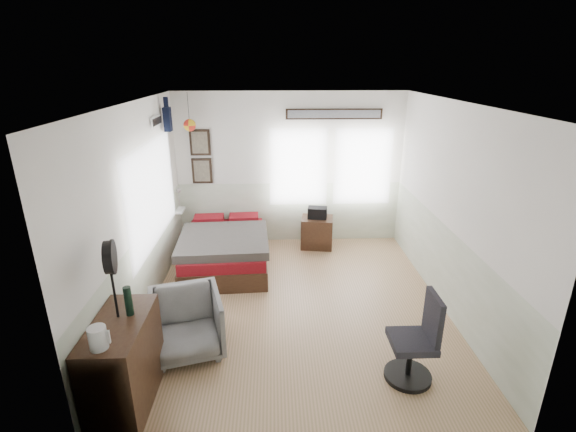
% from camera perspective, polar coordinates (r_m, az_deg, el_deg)
% --- Properties ---
extents(ground_plane, '(4.00, 4.50, 0.01)m').
position_cam_1_polar(ground_plane, '(5.90, 1.14, -11.95)').
color(ground_plane, '#96764B').
extents(room_shell, '(4.02, 4.52, 2.71)m').
position_cam_1_polar(room_shell, '(5.40, 0.32, 3.83)').
color(room_shell, silver).
rests_on(room_shell, ground_plane).
extents(wall_decor, '(3.55, 1.32, 1.44)m').
position_cam_1_polar(wall_decor, '(7.07, -8.80, 11.56)').
color(wall_decor, black).
rests_on(wall_decor, room_shell).
extents(bed, '(1.44, 1.94, 0.60)m').
position_cam_1_polar(bed, '(6.86, -8.61, -4.52)').
color(bed, '#321C13').
rests_on(bed, ground_plane).
extents(dresser, '(0.48, 1.00, 0.90)m').
position_cam_1_polar(dresser, '(4.49, -21.51, -18.16)').
color(dresser, '#321C13').
rests_on(dresser, ground_plane).
extents(armchair, '(0.95, 0.97, 0.73)m').
position_cam_1_polar(armchair, '(5.00, -13.71, -14.12)').
color(armchair, gray).
rests_on(armchair, ground_plane).
extents(nightstand, '(0.61, 0.51, 0.55)m').
position_cam_1_polar(nightstand, '(7.51, 3.97, -2.23)').
color(nightstand, '#321C13').
rests_on(nightstand, ground_plane).
extents(task_chair, '(0.49, 0.49, 0.99)m').
position_cam_1_polar(task_chair, '(4.67, 17.16, -16.59)').
color(task_chair, black).
rests_on(task_chair, ground_plane).
extents(kettle, '(0.18, 0.15, 0.20)m').
position_cam_1_polar(kettle, '(3.91, -24.55, -14.93)').
color(kettle, silver).
rests_on(kettle, dresser).
extents(bottle, '(0.07, 0.07, 0.29)m').
position_cam_1_polar(bottle, '(4.24, -20.99, -10.80)').
color(bottle, black).
rests_on(bottle, dresser).
extents(stand_fan, '(0.14, 0.31, 0.77)m').
position_cam_1_polar(stand_fan, '(4.04, -23.17, -5.39)').
color(stand_fan, black).
rests_on(stand_fan, dresser).
extents(black_bag, '(0.36, 0.27, 0.20)m').
position_cam_1_polar(black_bag, '(7.37, 4.04, 0.46)').
color(black_bag, black).
rests_on(black_bag, nightstand).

